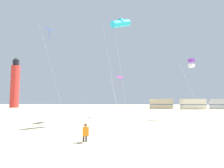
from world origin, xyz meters
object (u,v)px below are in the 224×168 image
object	(u,v)px
kite_flyer_standing	(85,132)
kite_tube_cyan	(121,23)
kite_box_violet	(191,63)
rv_van_tan	(161,104)
kite_tube_lime	(122,23)
rv_van_cream	(193,104)
lighthouse_distant	(15,84)
kite_diamond_magenta	(120,79)
kite_diamond_blue	(49,33)
rv_van_silver	(223,104)

from	to	relation	value
kite_flyer_standing	kite_tube_cyan	bearing A→B (deg)	-122.95
kite_box_violet	kite_tube_cyan	world-z (taller)	kite_tube_cyan
kite_box_violet	rv_van_tan	size ratio (longest dim) A/B	1.23
kite_tube_lime	kite_tube_cyan	distance (m)	4.65
kite_tube_lime	rv_van_cream	distance (m)	36.95
kite_flyer_standing	lighthouse_distant	world-z (taller)	lighthouse_distant
kite_flyer_standing	kite_diamond_magenta	xyz separation A→B (m)	(1.81, 17.52, 5.20)
kite_diamond_magenta	kite_diamond_blue	size ratio (longest dim) A/B	0.53
rv_van_silver	kite_diamond_blue	bearing A→B (deg)	-139.20
rv_van_cream	kite_tube_lime	bearing A→B (deg)	-125.10
kite_box_violet	kite_diamond_magenta	bearing A→B (deg)	162.51
kite_diamond_blue	lighthouse_distant	world-z (taller)	lighthouse_distant
rv_van_tan	lighthouse_distant	bearing A→B (deg)	176.81
kite_box_violet	kite_tube_cyan	bearing A→B (deg)	-145.08
rv_van_tan	rv_van_cream	distance (m)	8.51
kite_diamond_blue	rv_van_cream	bearing A→B (deg)	46.22
kite_diamond_magenta	rv_van_tan	bearing A→B (deg)	66.64
kite_flyer_standing	lighthouse_distant	size ratio (longest dim) A/B	0.07
kite_tube_cyan	rv_van_cream	world-z (taller)	kite_tube_cyan
kite_box_violet	rv_van_silver	bearing A→B (deg)	57.02
kite_flyer_standing	rv_van_cream	size ratio (longest dim) A/B	0.18
lighthouse_distant	rv_van_tan	xyz separation A→B (m)	(47.03, -5.21, -6.45)
kite_diamond_magenta	rv_van_silver	world-z (taller)	kite_diamond_magenta
lighthouse_distant	rv_van_tan	size ratio (longest dim) A/B	2.56
kite_tube_cyan	kite_box_violet	bearing A→B (deg)	34.92
kite_diamond_magenta	rv_van_cream	world-z (taller)	kite_diamond_magenta
kite_tube_cyan	kite_diamond_blue	xyz separation A→B (m)	(-9.19, 4.00, 0.52)
rv_van_cream	rv_van_silver	xyz separation A→B (m)	(8.51, 1.17, 0.00)
rv_van_tan	rv_van_silver	xyz separation A→B (m)	(16.58, -1.54, 0.00)
kite_flyer_standing	rv_van_tan	bearing A→B (deg)	-124.98
kite_tube_lime	kite_box_violet	distance (m)	10.79
lighthouse_distant	kite_box_violet	bearing A→B (deg)	-37.87
kite_diamond_blue	kite_tube_cyan	bearing A→B (deg)	-23.53
kite_flyer_standing	lighthouse_distant	xyz separation A→B (m)	(-33.62, 49.58, 7.22)
rv_van_cream	kite_tube_cyan	bearing A→B (deg)	-121.87
kite_tube_lime	rv_van_tan	world-z (taller)	kite_tube_lime
kite_tube_cyan	kite_diamond_blue	distance (m)	10.03
kite_box_violet	rv_van_cream	xyz separation A→B (m)	(9.91, 27.21, -6.11)
kite_tube_lime	kite_diamond_magenta	bearing A→B (deg)	94.31
rv_van_tan	rv_van_cream	bearing A→B (deg)	-15.44
kite_tube_cyan	rv_van_silver	world-z (taller)	kite_tube_cyan
lighthouse_distant	kite_flyer_standing	bearing A→B (deg)	-55.86
rv_van_cream	rv_van_silver	distance (m)	8.59
kite_tube_cyan	kite_diamond_blue	world-z (taller)	kite_diamond_blue
kite_diamond_blue	rv_van_cream	distance (m)	42.45
kite_box_violet	rv_van_silver	distance (m)	34.38
kite_diamond_magenta	lighthouse_distant	world-z (taller)	lighthouse_distant
kite_flyer_standing	kite_tube_lime	bearing A→B (deg)	-118.57
kite_diamond_blue	rv_van_silver	bearing A→B (deg)	39.89
lighthouse_distant	rv_van_cream	xyz separation A→B (m)	(55.09, -7.93, -6.45)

